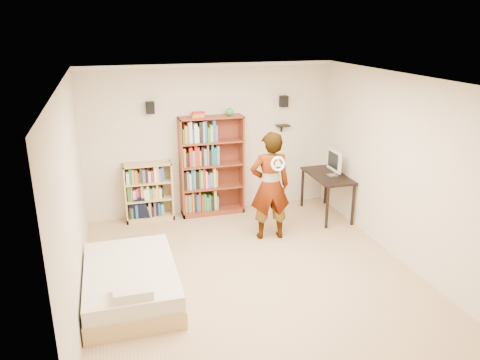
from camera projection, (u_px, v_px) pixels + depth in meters
The scene contains 14 objects.
ground at pixel (251, 274), 6.58m from camera, with size 4.50×5.00×0.01m, color tan.
room_shell at pixel (252, 153), 6.02m from camera, with size 4.52×5.02×2.71m.
crown_molding at pixel (253, 82), 5.73m from camera, with size 4.50×5.00×0.06m.
speaker_left at pixel (150, 108), 7.85m from camera, with size 0.14×0.12×0.20m, color black.
speaker_right at pixel (284, 101), 8.48m from camera, with size 0.14×0.12×0.20m, color black.
wall_shelf at pixel (283, 126), 8.63m from camera, with size 0.25×0.16×0.03m, color black.
tall_bookshelf at pixel (212, 166), 8.41m from camera, with size 1.14×0.33×1.81m, color brown, non-canonical shape.
low_bookshelf at pixel (149, 192), 8.24m from camera, with size 0.84×0.31×1.05m, color tan, non-canonical shape.
computer_desk at pixel (326, 195), 8.48m from camera, with size 0.57×1.14×0.78m, color black, non-canonical shape.
imac at pixel (333, 163), 8.23m from camera, with size 0.09×0.46×0.46m, color silver, non-canonical shape.
daybed at pixel (131, 278), 5.97m from camera, with size 1.15×1.77×0.52m, color silver, non-canonical shape.
person at pixel (270, 186), 7.44m from camera, with size 0.65×0.43×1.78m, color black.
wii_wheel at pixel (278, 164), 6.99m from camera, with size 0.23×0.23×0.04m, color silver.
navy_bag at pixel (139, 209), 8.27m from camera, with size 0.33×0.22×0.45m, color black, non-canonical shape.
Camera 1 is at (-1.76, -5.54, 3.37)m, focal length 35.00 mm.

